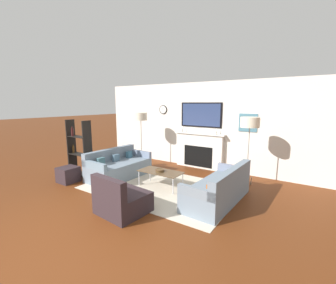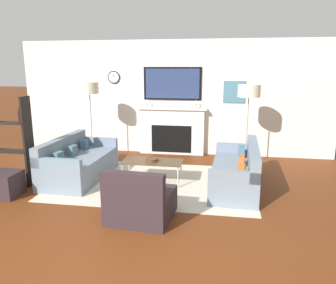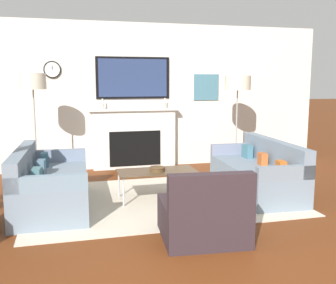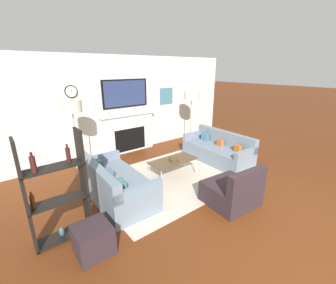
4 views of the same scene
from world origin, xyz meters
TOP-DOWN VIEW (x-y plane):
  - ground_plane at (0.00, 0.00)m, footprint 60.00×60.00m
  - fireplace_wall at (0.00, 4.91)m, footprint 7.54×0.28m
  - area_rug at (0.00, 2.72)m, footprint 3.56×2.38m
  - couch_left at (-1.47, 2.72)m, footprint 0.93×1.78m
  - couch_right at (1.48, 2.72)m, footprint 0.85×1.93m
  - armchair at (0.11, 1.25)m, footprint 0.91×0.88m
  - coffee_table at (-0.04, 2.74)m, footprint 1.09×0.53m
  - decorative_bowl at (-0.04, 2.72)m, footprint 0.22×0.22m
  - floor_lamp_left at (-1.71, 4.00)m, footprint 0.40×0.40m
  - floor_lamp_right at (1.71, 4.00)m, footprint 0.45×0.45m
  - shelf_unit at (-2.53, 2.25)m, footprint 0.78×0.28m
  - ottoman at (-2.29, 1.71)m, footprint 0.46×0.46m

SIDE VIEW (x-z plane):
  - ground_plane at x=0.00m, z-range 0.00..0.00m
  - area_rug at x=0.00m, z-range 0.00..0.01m
  - ottoman at x=-2.29m, z-range 0.00..0.40m
  - armchair at x=0.11m, z-range -0.13..0.63m
  - couch_right at x=1.48m, z-range -0.11..0.66m
  - couch_left at x=-1.47m, z-range -0.11..0.67m
  - coffee_table at x=-0.04m, z-range 0.18..0.59m
  - decorative_bowl at x=-0.04m, z-range 0.41..0.47m
  - shelf_unit at x=-2.53m, z-range -0.04..1.55m
  - fireplace_wall at x=0.00m, z-range -0.12..2.58m
  - floor_lamp_right at x=1.71m, z-range 0.72..2.45m
  - floor_lamp_left at x=-1.71m, z-range 0.72..2.48m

